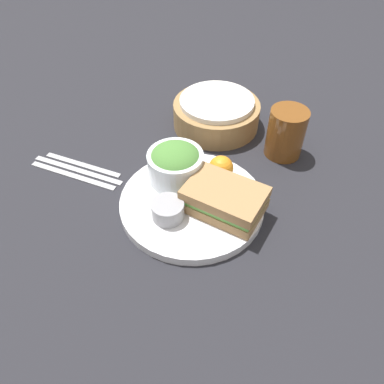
# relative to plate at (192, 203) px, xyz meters

# --- Properties ---
(ground_plane) EXTENTS (4.00, 4.00, 0.00)m
(ground_plane) POSITION_rel_plate_xyz_m (0.00, 0.00, -0.01)
(ground_plane) COLOR #232328
(plate) EXTENTS (0.27, 0.27, 0.02)m
(plate) POSITION_rel_plate_xyz_m (0.00, 0.00, 0.00)
(plate) COLOR silver
(plate) RESTS_ON ground_plane
(sandwich) EXTENTS (0.16, 0.14, 0.05)m
(sandwich) POSITION_rel_plate_xyz_m (0.06, -0.01, 0.03)
(sandwich) COLOR #A37A4C
(sandwich) RESTS_ON plate
(salad_bowl) EXTENTS (0.11, 0.11, 0.07)m
(salad_bowl) POSITION_rel_plate_xyz_m (-0.04, 0.05, 0.05)
(salad_bowl) COLOR white
(salad_bowl) RESTS_ON plate
(dressing_cup) EXTENTS (0.06, 0.06, 0.03)m
(dressing_cup) POSITION_rel_plate_xyz_m (-0.04, -0.05, 0.03)
(dressing_cup) COLOR #99999E
(dressing_cup) RESTS_ON plate
(orange_wedge) EXTENTS (0.05, 0.05, 0.05)m
(orange_wedge) POSITION_rel_plate_xyz_m (0.05, 0.07, 0.03)
(orange_wedge) COLOR orange
(orange_wedge) RESTS_ON plate
(drink_glass) EXTENTS (0.08, 0.08, 0.11)m
(drink_glass) POSITION_rel_plate_xyz_m (0.17, 0.19, 0.04)
(drink_glass) COLOR brown
(drink_glass) RESTS_ON ground_plane
(bread_basket) EXTENTS (0.20, 0.20, 0.07)m
(bread_basket) POSITION_rel_plate_xyz_m (0.02, 0.27, 0.02)
(bread_basket) COLOR #997547
(bread_basket) RESTS_ON ground_plane
(fork) EXTENTS (0.20, 0.06, 0.01)m
(fork) POSITION_rel_plate_xyz_m (-0.26, 0.05, -0.01)
(fork) COLOR #B2B2B7
(fork) RESTS_ON ground_plane
(knife) EXTENTS (0.21, 0.06, 0.01)m
(knife) POSITION_rel_plate_xyz_m (-0.25, 0.06, -0.01)
(knife) COLOR #B2B2B7
(knife) RESTS_ON ground_plane
(spoon) EXTENTS (0.18, 0.06, 0.01)m
(spoon) POSITION_rel_plate_xyz_m (-0.25, 0.08, -0.01)
(spoon) COLOR #B2B2B7
(spoon) RESTS_ON ground_plane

